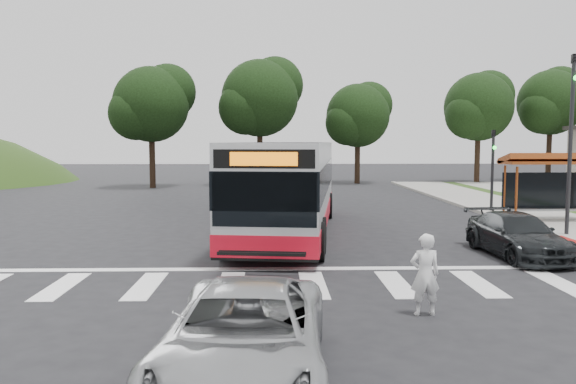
{
  "coord_description": "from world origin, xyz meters",
  "views": [
    {
      "loc": [
        -0.96,
        -18.2,
        3.42
      ],
      "look_at": [
        -0.42,
        2.19,
        1.6
      ],
      "focal_mm": 35.0,
      "sensor_mm": 36.0,
      "label": 1
    }
  ],
  "objects_px": {
    "silver_suv_south": "(244,337)",
    "transit_bus": "(289,188)",
    "dark_sedan": "(517,235)",
    "pedestrian": "(425,274)"
  },
  "relations": [
    {
      "from": "transit_bus",
      "to": "dark_sedan",
      "type": "relative_size",
      "value": 2.98
    },
    {
      "from": "dark_sedan",
      "to": "silver_suv_south",
      "type": "distance_m",
      "value": 11.62
    },
    {
      "from": "silver_suv_south",
      "to": "pedestrian",
      "type": "bearing_deg",
      "value": 46.03
    },
    {
      "from": "pedestrian",
      "to": "dark_sedan",
      "type": "height_order",
      "value": "pedestrian"
    },
    {
      "from": "transit_bus",
      "to": "dark_sedan",
      "type": "distance_m",
      "value": 8.2
    },
    {
      "from": "pedestrian",
      "to": "dark_sedan",
      "type": "bearing_deg",
      "value": -130.63
    },
    {
      "from": "silver_suv_south",
      "to": "transit_bus",
      "type": "bearing_deg",
      "value": 89.41
    },
    {
      "from": "transit_bus",
      "to": "silver_suv_south",
      "type": "height_order",
      "value": "transit_bus"
    },
    {
      "from": "transit_bus",
      "to": "silver_suv_south",
      "type": "relative_size",
      "value": 2.68
    },
    {
      "from": "pedestrian",
      "to": "silver_suv_south",
      "type": "relative_size",
      "value": 0.33
    }
  ]
}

